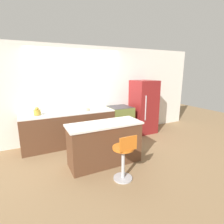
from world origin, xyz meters
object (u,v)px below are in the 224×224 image
Objects in this scene: oven_range at (120,121)px; mixing_bowl at (85,109)px; refrigerator at (143,107)px; kettle at (37,112)px; stool_chair at (124,157)px.

mixing_bowl is (-1.09, -0.00, 0.49)m from oven_range.
kettle is at bearing 179.48° from refrigerator.
oven_range is at bearing 178.01° from refrigerator.
kettle is at bearing -179.98° from oven_range.
stool_chair is (-1.03, -2.01, -0.00)m from oven_range.
oven_range is 2.32m from kettle.
refrigerator is at bearing 46.84° from stool_chair.
oven_range is 4.53× the size of kettle.
refrigerator reaches higher than oven_range.
mixing_bowl is (-0.06, 2.01, 0.49)m from stool_chair.
mixing_bowl is (-1.92, 0.03, 0.11)m from refrigerator.
mixing_bowl is at bearing -179.96° from oven_range.
mixing_bowl is at bearing 179.16° from refrigerator.
oven_range is 3.12× the size of mixing_bowl.
kettle is 1.17m from mixing_bowl.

